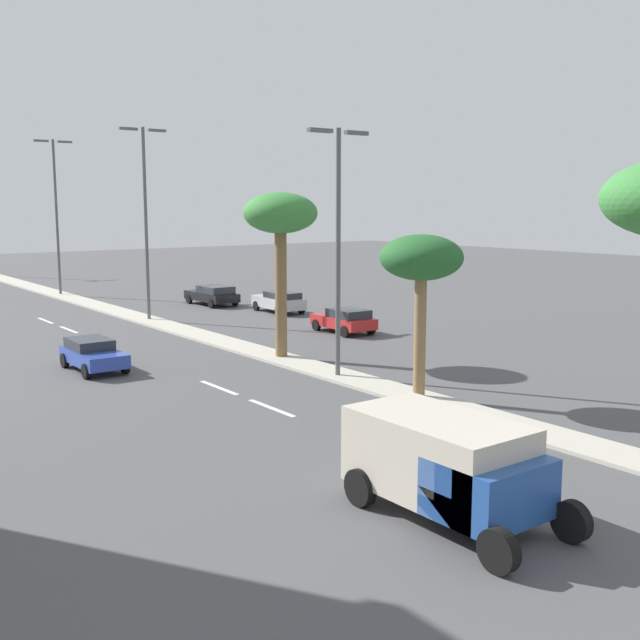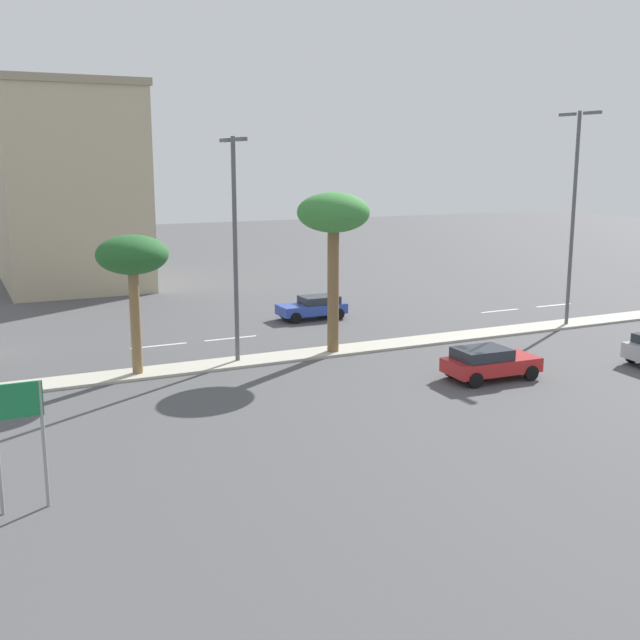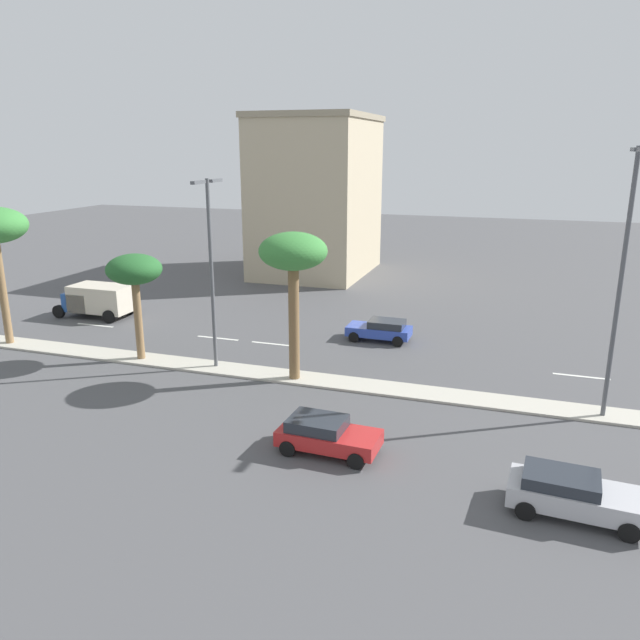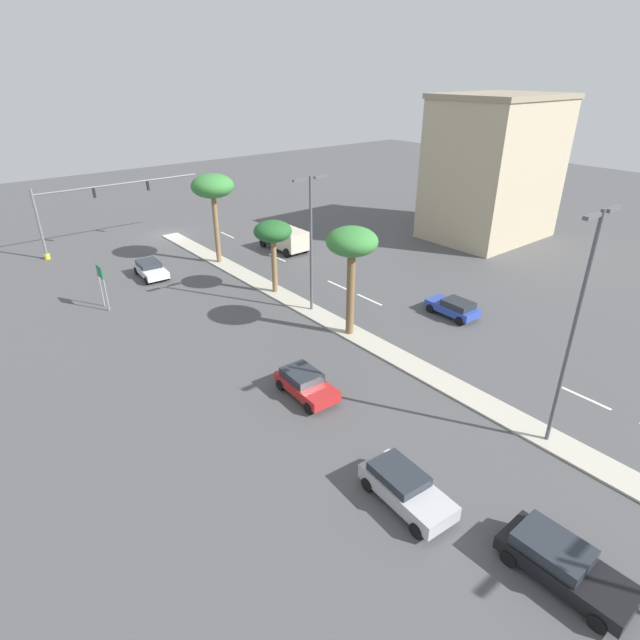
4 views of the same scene
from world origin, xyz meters
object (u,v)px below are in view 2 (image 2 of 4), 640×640
at_px(commercial_building, 68,186).
at_px(sedan_red_trailing, 489,362).
at_px(palm_tree_far, 132,258).
at_px(street_lamp_near, 574,204).
at_px(street_lamp_inboard, 235,232).
at_px(directional_road_sign, 19,421).
at_px(sedan_blue_outboard, 313,307).
at_px(palm_tree_mid, 333,218).

distance_m(commercial_building, sedan_red_trailing, 36.22).
xyz_separation_m(palm_tree_far, street_lamp_near, (0.12, 23.74, 1.69)).
height_order(commercial_building, street_lamp_near, commercial_building).
xyz_separation_m(palm_tree_far, street_lamp_inboard, (-0.19, 4.57, 0.89)).
height_order(directional_road_sign, commercial_building, commercial_building).
bearing_deg(sedan_red_trailing, sedan_blue_outboard, -175.46).
xyz_separation_m(street_lamp_near, sedan_blue_outboard, (-7.86, -11.81, -6.00)).
bearing_deg(directional_road_sign, palm_tree_far, 154.55).
relative_size(commercial_building, palm_tree_mid, 1.92).
relative_size(palm_tree_far, sedan_red_trailing, 1.47).
xyz_separation_m(commercial_building, sedan_blue_outboard, (18.98, 10.54, -6.47)).
bearing_deg(commercial_building, palm_tree_mid, 16.27).
xyz_separation_m(directional_road_sign, commercial_building, (-38.49, 6.99, 4.74)).
bearing_deg(sedan_blue_outboard, street_lamp_inboard, -44.29).
relative_size(commercial_building, street_lamp_near, 1.25).
relative_size(commercial_building, sedan_red_trailing, 3.58).
distance_m(commercial_building, street_lamp_inboard, 26.75).
height_order(directional_road_sign, sedan_red_trailing, directional_road_sign).
bearing_deg(sedan_red_trailing, street_lamp_inboard, -129.90).
height_order(street_lamp_inboard, sedan_blue_outboard, street_lamp_inboard).
bearing_deg(commercial_building, directional_road_sign, -10.30).
distance_m(palm_tree_far, palm_tree_mid, 9.33).
distance_m(directional_road_sign, palm_tree_far, 13.29).
bearing_deg(sedan_blue_outboard, directional_road_sign, -41.95).
relative_size(palm_tree_far, street_lamp_inboard, 0.59).
distance_m(street_lamp_near, sedan_red_trailing, 13.99).
bearing_deg(palm_tree_mid, street_lamp_near, 90.13).
bearing_deg(commercial_building, sedan_red_trailing, 19.18).
xyz_separation_m(sedan_blue_outboard, sedan_red_trailing, (14.69, 1.17, 0.02)).
height_order(street_lamp_inboard, street_lamp_near, street_lamp_near).
height_order(palm_tree_far, street_lamp_inboard, street_lamp_inboard).
bearing_deg(street_lamp_near, sedan_blue_outboard, -123.64).
height_order(palm_tree_mid, street_lamp_near, street_lamp_near).
relative_size(sedan_blue_outboard, sedan_red_trailing, 0.97).
relative_size(directional_road_sign, palm_tree_mid, 0.46).
bearing_deg(sedan_blue_outboard, sedan_red_trailing, 4.54).
distance_m(palm_tree_mid, street_lamp_inboard, 4.70).
bearing_deg(street_lamp_near, palm_tree_far, -90.28).
bearing_deg(sedan_blue_outboard, commercial_building, -150.94).
relative_size(street_lamp_near, sedan_red_trailing, 2.86).
bearing_deg(sedan_blue_outboard, palm_tree_mid, -18.91).
xyz_separation_m(directional_road_sign, street_lamp_inboard, (-11.96, 10.17, 3.46)).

